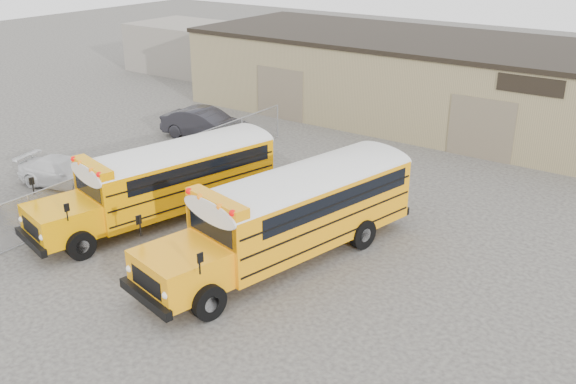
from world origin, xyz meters
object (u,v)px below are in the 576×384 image
Objects in this scene: school_bus_right at (412,164)px; car_white at (65,173)px; school_bus_left at (286,143)px; tarp_bundle at (210,256)px; car_dark at (206,124)px.

school_bus_right is 14.84m from car_white.
school_bus_left is 9.70m from car_white.
tarp_bundle is at bearing -114.82° from car_white.
car_dark is (-12.72, 1.84, -0.99)m from school_bus_right.
car_white is (-10.30, 2.13, -0.02)m from tarp_bundle.
car_white is (-7.34, -6.25, -1.05)m from school_bus_left.
school_bus_right is 8.56× the size of tarp_bundle.
school_bus_right is 2.50× the size of car_white.
car_dark is at bearing 161.16° from school_bus_left.
school_bus_right reaches higher than tarp_bundle.
tarp_bundle is at bearing -144.82° from car_dark.
school_bus_left is at bearing -116.25° from car_dark.
school_bus_left is 7.35m from car_dark.
car_dark is (-9.87, 10.73, 0.15)m from tarp_bundle.
school_bus_left is 0.94× the size of school_bus_right.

